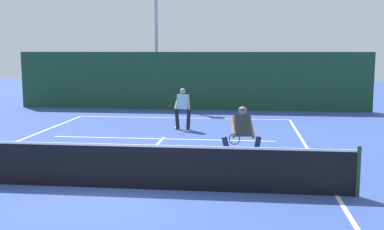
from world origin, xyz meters
name	(u,v)px	position (x,y,z in m)	size (l,w,h in m)	color
ground_plane	(115,188)	(0.00, 0.00, 0.00)	(80.00, 80.00, 0.00)	#324B95
court_line_baseline_far	(182,118)	(0.00, 11.38, 0.00)	(9.94, 0.10, 0.01)	white
court_line_sideline_right	(337,196)	(4.97, 0.00, 0.00)	(0.10, 22.76, 0.01)	white
court_line_service	(162,139)	(0.00, 6.11, 0.00)	(8.11, 0.10, 0.01)	white
court_line_centre	(145,157)	(0.00, 3.20, 0.00)	(0.10, 6.40, 0.01)	white
tennis_net	(115,166)	(0.00, 0.00, 0.53)	(10.90, 0.09, 1.12)	#1E4723
player_near	(242,134)	(2.87, 2.38, 0.92)	(1.11, 0.91, 1.67)	#1E234C
player_far	(183,107)	(0.45, 8.15, 0.92)	(0.95, 0.85, 1.67)	black
tennis_ball	(182,162)	(1.20, 2.51, 0.03)	(0.07, 0.07, 0.07)	#D1E033
tennis_ball_extra	(202,146)	(1.53, 4.85, 0.03)	(0.07, 0.07, 0.07)	#D1E033
back_fence_windscreen	(190,81)	(0.00, 14.59, 1.54)	(18.91, 0.12, 3.08)	#1B4229
light_pole	(156,31)	(-2.04, 15.67, 4.24)	(0.55, 0.44, 6.83)	#9EA39E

